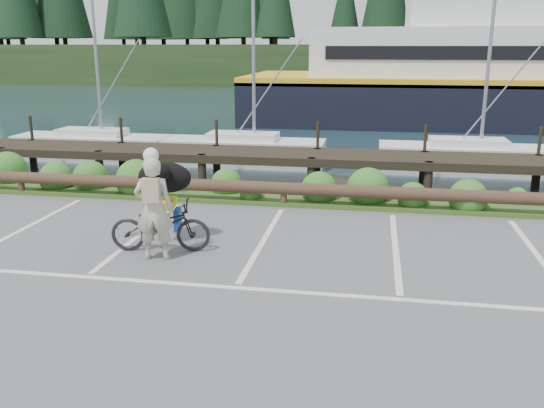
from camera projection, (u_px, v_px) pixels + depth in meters
The scene contains 7 objects.
ground at pixel (242, 279), 9.68m from camera, with size 72.00×72.00×0.00m, color #535356.
harbor_backdrop at pixel (364, 73), 84.14m from camera, with size 170.00×160.00×30.00m.
vegetation_strip at pixel (288, 197), 14.70m from camera, with size 34.00×1.60×0.10m, color #3D5B21.
log_rail at pixel (284, 206), 14.05m from camera, with size 32.00×0.30×0.60m, color #443021, non-canonical shape.
bicycle at pixel (160, 226), 10.88m from camera, with size 0.66×1.88×0.99m, color black.
cyclist at pixel (154, 209), 10.33m from camera, with size 0.70×0.46×1.91m, color #BCB89F.
dog at pixel (165, 177), 11.25m from camera, with size 1.08×0.53×0.62m, color black.
Camera 1 is at (2.06, -8.77, 3.77)m, focal length 38.00 mm.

